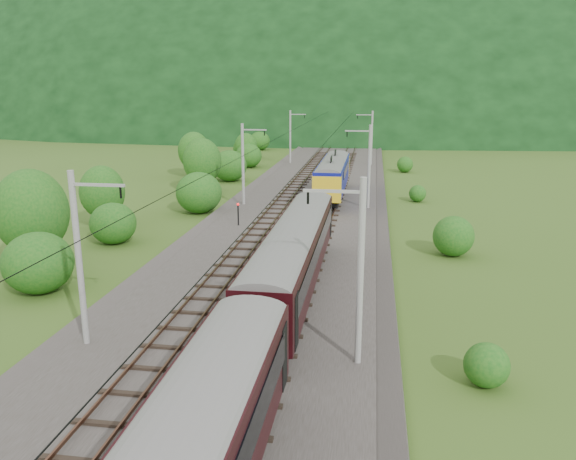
# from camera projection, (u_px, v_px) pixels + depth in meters

# --- Properties ---
(ground) EXTENTS (600.00, 600.00, 0.00)m
(ground) POSITION_uv_depth(u_px,v_px,m) (217.00, 358.00, 25.02)
(ground) COLOR #375219
(ground) RESTS_ON ground
(railbed) EXTENTS (14.00, 220.00, 0.30)m
(railbed) POSITION_uv_depth(u_px,v_px,m) (261.00, 281.00, 34.56)
(railbed) COLOR #38332D
(railbed) RESTS_ON ground
(track_left) EXTENTS (2.40, 220.00, 0.27)m
(track_left) POSITION_uv_depth(u_px,v_px,m) (223.00, 275.00, 34.85)
(track_left) COLOR #513122
(track_left) RESTS_ON railbed
(track_right) EXTENTS (2.40, 220.00, 0.27)m
(track_right) POSITION_uv_depth(u_px,v_px,m) (300.00, 279.00, 34.15)
(track_right) COLOR #513122
(track_right) RESTS_ON railbed
(catenary_left) EXTENTS (2.54, 192.28, 8.00)m
(catenary_left) POSITION_uv_depth(u_px,v_px,m) (244.00, 162.00, 55.44)
(catenary_left) COLOR gray
(catenary_left) RESTS_ON railbed
(catenary_right) EXTENTS (2.54, 192.28, 8.00)m
(catenary_right) POSITION_uv_depth(u_px,v_px,m) (368.00, 165.00, 53.66)
(catenary_right) COLOR gray
(catenary_right) RESTS_ON railbed
(overhead_wires) EXTENTS (4.83, 198.00, 0.03)m
(overhead_wires) POSITION_uv_depth(u_px,v_px,m) (260.00, 169.00, 32.84)
(overhead_wires) COLOR black
(overhead_wires) RESTS_ON ground
(mountain_main) EXTENTS (504.00, 360.00, 244.00)m
(mountain_main) POSITION_uv_depth(u_px,v_px,m) (361.00, 112.00, 274.06)
(mountain_main) COLOR black
(mountain_main) RESTS_ON ground
(mountain_ridge) EXTENTS (336.00, 280.00, 132.00)m
(mountain_ridge) POSITION_uv_depth(u_px,v_px,m) (158.00, 107.00, 329.85)
(mountain_ridge) COLOR black
(mountain_ridge) RESTS_ON ground
(hazard_post_near) EXTENTS (0.14, 0.14, 1.35)m
(hazard_post_near) POSITION_uv_depth(u_px,v_px,m) (327.00, 158.00, 87.46)
(hazard_post_near) COLOR red
(hazard_post_near) RESTS_ON railbed
(hazard_post_far) EXTENTS (0.14, 0.14, 1.33)m
(hazard_post_far) POSITION_uv_depth(u_px,v_px,m) (291.00, 222.00, 46.05)
(hazard_post_far) COLOR red
(hazard_post_far) RESTS_ON railbed
(signal) EXTENTS (0.21, 0.21, 1.92)m
(signal) POSITION_uv_depth(u_px,v_px,m) (238.00, 212.00, 47.57)
(signal) COLOR black
(signal) RESTS_ON railbed
(vegetation_left) EXTENTS (11.51, 143.01, 7.06)m
(vegetation_left) POSITION_uv_depth(u_px,v_px,m) (146.00, 189.00, 51.13)
(vegetation_left) COLOR #155115
(vegetation_left) RESTS_ON ground
(vegetation_right) EXTENTS (5.34, 102.25, 2.86)m
(vegetation_right) POSITION_uv_depth(u_px,v_px,m) (523.00, 370.00, 21.48)
(vegetation_right) COLOR #155115
(vegetation_right) RESTS_ON ground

